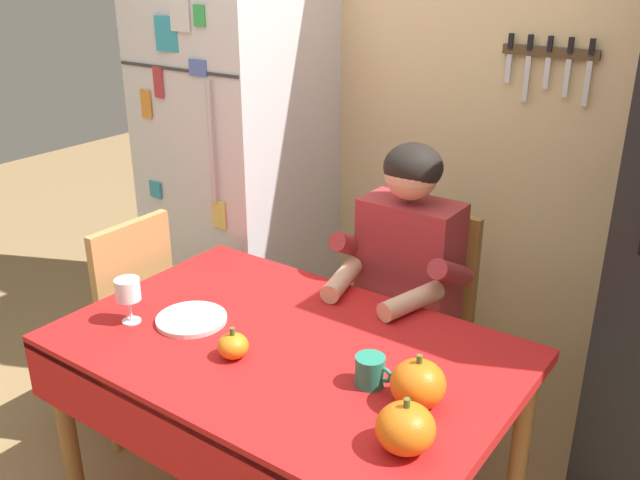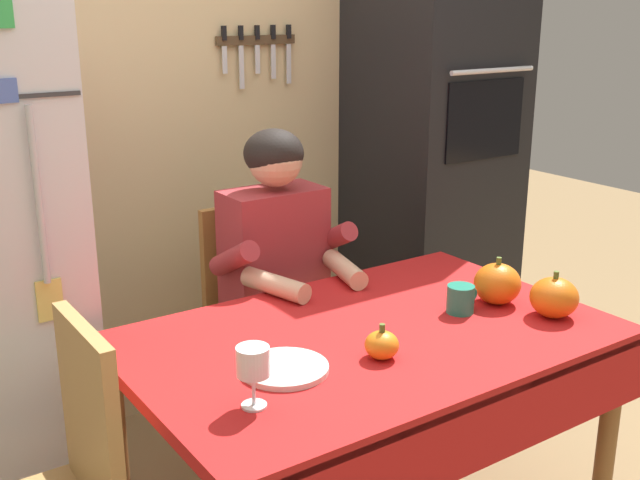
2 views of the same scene
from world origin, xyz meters
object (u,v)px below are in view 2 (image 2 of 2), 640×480
object	(u,v)px
coffee_mug	(461,299)
serving_tray	(285,368)
wall_oven	(433,146)
dining_table	(373,361)
chair_behind_person	(259,315)
wine_glass	(253,364)
pumpkin_large	(497,284)
pumpkin_medium	(382,345)
pumpkin_small	(554,297)
seated_person	(284,273)

from	to	relation	value
coffee_mug	serving_tray	world-z (taller)	coffee_mug
wall_oven	dining_table	world-z (taller)	wall_oven
chair_behind_person	coffee_mug	bearing A→B (deg)	-72.41
wall_oven	serving_tray	world-z (taller)	wall_oven
dining_table	chair_behind_person	xyz separation A→B (m)	(0.07, 0.79, -0.14)
wine_glass	serving_tray	distance (m)	0.22
pumpkin_large	serving_tray	xyz separation A→B (m)	(-0.81, -0.03, -0.06)
wall_oven	chair_behind_person	distance (m)	1.12
wine_glass	pumpkin_medium	bearing A→B (deg)	4.86
wall_oven	coffee_mug	world-z (taller)	wall_oven
dining_table	chair_behind_person	size ratio (longest dim) A/B	1.51
chair_behind_person	serving_tray	xyz separation A→B (m)	(-0.40, -0.84, 0.24)
wall_oven	pumpkin_medium	distance (m)	1.57
chair_behind_person	pumpkin_large	xyz separation A→B (m)	(0.41, -0.82, 0.29)
coffee_mug	pumpkin_large	xyz separation A→B (m)	(0.15, -0.01, 0.02)
pumpkin_medium	serving_tray	size ratio (longest dim) A/B	0.43
pumpkin_medium	dining_table	bearing A→B (deg)	59.76
coffee_mug	serving_tray	size ratio (longest dim) A/B	0.49
wall_oven	pumpkin_small	size ratio (longest dim) A/B	14.37
pumpkin_small	serving_tray	size ratio (longest dim) A/B	0.63
chair_behind_person	seated_person	distance (m)	0.29
chair_behind_person	pumpkin_large	distance (m)	0.96
pumpkin_large	pumpkin_small	world-z (taller)	pumpkin_large
coffee_mug	pumpkin_small	world-z (taller)	pumpkin_small
wall_oven	pumpkin_small	world-z (taller)	wall_oven
chair_behind_person	serving_tray	distance (m)	0.97
chair_behind_person	wall_oven	bearing A→B (deg)	7.57
dining_table	pumpkin_medium	world-z (taller)	pumpkin_medium
chair_behind_person	pumpkin_small	distance (m)	1.13
wall_oven	pumpkin_medium	xyz separation A→B (m)	(-1.13, -1.05, -0.27)
chair_behind_person	pumpkin_large	world-z (taller)	chair_behind_person
chair_behind_person	seated_person	bearing A→B (deg)	-90.00
dining_table	pumpkin_medium	xyz separation A→B (m)	(-0.08, -0.13, 0.12)
pumpkin_small	serving_tray	distance (m)	0.88
chair_behind_person	wine_glass	size ratio (longest dim) A/B	6.05
coffee_mug	wine_glass	size ratio (longest dim) A/B	0.73
dining_table	pumpkin_small	size ratio (longest dim) A/B	9.58
seated_person	pumpkin_large	distance (m)	0.75
pumpkin_medium	serving_tray	xyz separation A→B (m)	(-0.26, 0.08, -0.03)
wine_glass	pumpkin_medium	size ratio (longest dim) A/B	1.56
wall_oven	seated_person	distance (m)	1.08
dining_table	wine_glass	size ratio (longest dim) A/B	9.11
seated_person	serving_tray	distance (m)	0.77
chair_behind_person	pumpkin_small	bearing A→B (deg)	-64.80
chair_behind_person	wine_glass	world-z (taller)	chair_behind_person
wine_glass	seated_person	bearing A→B (deg)	53.88
seated_person	coffee_mug	size ratio (longest dim) A/B	11.11
coffee_mug	chair_behind_person	bearing A→B (deg)	107.59
seated_person	pumpkin_small	xyz separation A→B (m)	(0.47, -0.80, 0.06)
chair_behind_person	pumpkin_small	world-z (taller)	chair_behind_person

